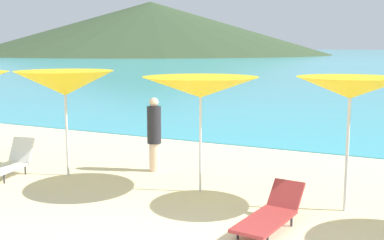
{
  "coord_description": "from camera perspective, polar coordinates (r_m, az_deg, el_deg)",
  "views": [
    {
      "loc": [
        2.42,
        -4.39,
        2.73
      ],
      "look_at": [
        -2.04,
        4.72,
        1.2
      ],
      "focal_mm": 45.69,
      "sensor_mm": 36.0,
      "label": 1
    }
  ],
  "objects": [
    {
      "name": "lounge_chair_0",
      "position": [
        11.09,
        -20.46,
        -4.62
      ],
      "size": [
        0.76,
        1.38,
        0.75
      ],
      "rotation": [
        0.0,
        0.0,
        0.19
      ],
      "color": "white",
      "rests_on": "ground_plane"
    },
    {
      "name": "ground_plane",
      "position": [
        14.88,
        16.25,
        -2.94
      ],
      "size": [
        50.0,
        100.0,
        0.3
      ],
      "primitive_type": "cube",
      "color": "beige"
    },
    {
      "name": "beachgoer_2",
      "position": [
        10.73,
        -4.44,
        -1.45
      ],
      "size": [
        0.31,
        0.31,
        1.64
      ],
      "rotation": [
        0.0,
        0.0,
        0.77
      ],
      "color": "beige",
      "rests_on": "ground_plane"
    },
    {
      "name": "lounge_chair_3",
      "position": [
        7.58,
        9.18,
        -10.73
      ],
      "size": [
        0.71,
        1.69,
        0.58
      ],
      "rotation": [
        0.0,
        0.0,
        -0.11
      ],
      "color": "#A53333",
      "rests_on": "ground_plane"
    },
    {
      "name": "headland_hill",
      "position": [
        172.68,
        -4.82,
        10.63
      ],
      "size": [
        122.71,
        122.71,
        18.03
      ],
      "primitive_type": "cone",
      "color": "#384C2D",
      "rests_on": "ground_plane"
    },
    {
      "name": "umbrella_4",
      "position": [
        8.32,
        18.0,
        3.56
      ],
      "size": [
        1.75,
        1.75,
        2.25
      ],
      "color": "silver",
      "rests_on": "ground_plane"
    },
    {
      "name": "umbrella_3",
      "position": [
        9.01,
        1.0,
        3.84
      ],
      "size": [
        2.16,
        2.16,
        2.18
      ],
      "color": "silver",
      "rests_on": "ground_plane"
    },
    {
      "name": "umbrella_2",
      "position": [
        10.54,
        -14.62,
        4.18
      ],
      "size": [
        2.06,
        2.06,
        2.23
      ],
      "color": "silver",
      "rests_on": "ground_plane"
    }
  ]
}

